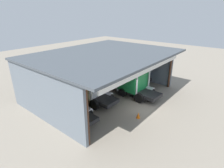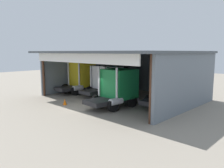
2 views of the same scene
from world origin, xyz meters
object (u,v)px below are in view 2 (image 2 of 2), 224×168
(truck_blue_center_bay, at_px, (169,84))
(oil_drum, at_px, (120,86))
(truck_white_center_left_bay, at_px, (106,80))
(traffic_cone, at_px, (65,102))
(truck_yellow_yard_outside, at_px, (81,77))
(tool_cart, at_px, (166,93))
(truck_green_right_bay, at_px, (117,87))

(truck_blue_center_bay, xyz_separation_m, oil_drum, (-9.13, 3.73, -1.53))
(truck_white_center_left_bay, height_order, oil_drum, truck_white_center_left_bay)
(traffic_cone, bearing_deg, truck_yellow_yard_outside, 128.17)
(oil_drum, height_order, traffic_cone, oil_drum)
(truck_yellow_yard_outside, height_order, truck_white_center_left_bay, truck_yellow_yard_outside)
(truck_white_center_left_bay, xyz_separation_m, tool_cart, (5.16, 3.89, -1.28))
(tool_cart, height_order, traffic_cone, tool_cart)
(truck_yellow_yard_outside, relative_size, truck_blue_center_bay, 0.94)
(truck_yellow_yard_outside, bearing_deg, truck_blue_center_bay, 9.47)
(truck_white_center_left_bay, relative_size, traffic_cone, 8.42)
(truck_green_right_bay, height_order, truck_blue_center_bay, truck_blue_center_bay)
(truck_yellow_yard_outside, relative_size, truck_white_center_left_bay, 0.98)
(truck_yellow_yard_outside, xyz_separation_m, oil_drum, (1.79, 5.01, -1.44))
(traffic_cone, bearing_deg, truck_green_right_bay, 37.22)
(oil_drum, bearing_deg, truck_white_center_left_bay, -67.44)
(truck_yellow_yard_outside, bearing_deg, truck_green_right_bay, -11.89)
(truck_white_center_left_bay, height_order, traffic_cone, truck_white_center_left_bay)
(truck_blue_center_bay, relative_size, tool_cart, 4.95)
(truck_white_center_left_bay, height_order, truck_blue_center_bay, truck_blue_center_bay)
(truck_yellow_yard_outside, height_order, oil_drum, truck_yellow_yard_outside)
(truck_blue_center_bay, xyz_separation_m, traffic_cone, (-7.06, -6.20, -1.69))
(truck_yellow_yard_outside, relative_size, tool_cart, 4.63)
(oil_drum, bearing_deg, tool_cart, -3.88)
(tool_cart, relative_size, traffic_cone, 1.79)
(truck_white_center_left_bay, distance_m, oil_drum, 4.91)
(truck_white_center_left_bay, relative_size, truck_blue_center_bay, 0.95)
(truck_green_right_bay, distance_m, traffic_cone, 5.02)
(truck_white_center_left_bay, distance_m, truck_blue_center_bay, 7.35)
(truck_white_center_left_bay, relative_size, tool_cart, 4.71)
(truck_yellow_yard_outside, bearing_deg, traffic_cone, -49.04)
(oil_drum, relative_size, traffic_cone, 1.60)
(truck_blue_center_bay, bearing_deg, truck_yellow_yard_outside, -173.79)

